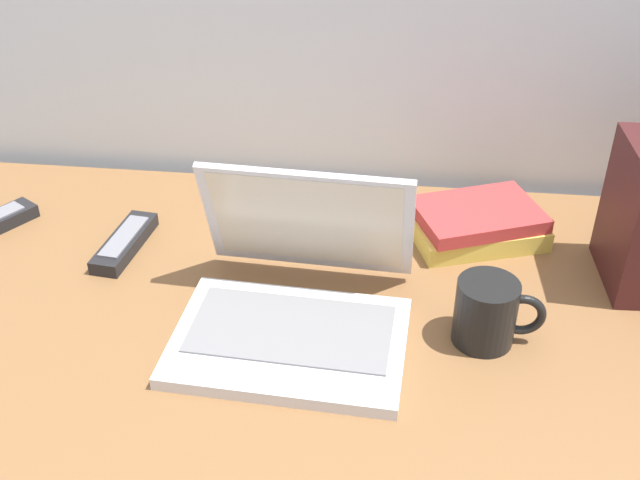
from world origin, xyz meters
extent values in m
cube|color=brown|center=(0.00, 0.00, 0.01)|extent=(1.60, 0.76, 0.03)
cube|color=silver|center=(-0.06, -0.08, 0.04)|extent=(0.32, 0.24, 0.02)
cube|color=slate|center=(-0.06, -0.07, 0.05)|extent=(0.28, 0.15, 0.00)
cube|color=silver|center=(-0.06, 0.06, 0.14)|extent=(0.30, 0.09, 0.19)
cube|color=beige|center=(-0.06, 0.05, 0.14)|extent=(0.27, 0.08, 0.17)
cylinder|color=black|center=(0.19, -0.04, 0.08)|extent=(0.08, 0.08, 0.09)
torus|color=black|center=(0.24, -0.04, 0.08)|extent=(0.06, 0.01, 0.06)
cylinder|color=brown|center=(0.19, -0.04, 0.12)|extent=(0.07, 0.07, 0.00)
cube|color=black|center=(-0.36, 0.12, 0.04)|extent=(0.06, 0.16, 0.02)
cube|color=slate|center=(-0.36, 0.12, 0.05)|extent=(0.05, 0.12, 0.00)
cube|color=#D8BF4C|center=(0.20, 0.22, 0.05)|extent=(0.24, 0.19, 0.03)
cube|color=#B23333|center=(0.20, 0.22, 0.07)|extent=(0.23, 0.20, 0.02)
camera|label=1|loc=(0.07, -0.86, 0.72)|focal=43.42mm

